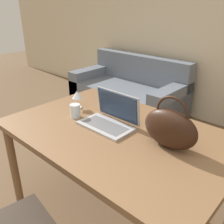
% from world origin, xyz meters
% --- Properties ---
extents(dining_table, '(1.51, 0.99, 0.77)m').
position_xyz_m(dining_table, '(-0.01, 0.82, 0.70)').
color(dining_table, brown).
rests_on(dining_table, ground_plane).
extents(couch, '(1.67, 0.84, 0.82)m').
position_xyz_m(couch, '(-1.25, 2.49, 0.28)').
color(couch, slate).
rests_on(couch, ground_plane).
extents(laptop, '(0.38, 0.25, 0.22)m').
position_xyz_m(laptop, '(-0.10, 0.86, 0.83)').
color(laptop, '#ADADB2').
rests_on(laptop, dining_table).
extents(drinking_glass, '(0.07, 0.07, 0.10)m').
position_xyz_m(drinking_glass, '(-0.38, 0.77, 0.82)').
color(drinking_glass, silver).
rests_on(drinking_glass, dining_table).
extents(wine_glass, '(0.08, 0.08, 0.14)m').
position_xyz_m(wine_glass, '(-0.50, 0.90, 0.88)').
color(wine_glass, silver).
rests_on(wine_glass, dining_table).
extents(handbag, '(0.33, 0.14, 0.32)m').
position_xyz_m(handbag, '(0.35, 0.88, 0.90)').
color(handbag, black).
rests_on(handbag, dining_table).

